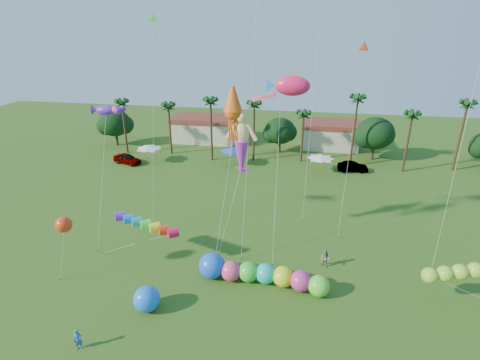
% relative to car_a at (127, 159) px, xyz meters
% --- Properties ---
extents(ground, '(160.00, 160.00, 0.00)m').
position_rel_car_a_xyz_m(ground, '(23.50, -34.77, -0.84)').
color(ground, '#285116').
rests_on(ground, ground).
extents(tree_line, '(69.46, 8.91, 11.00)m').
position_rel_car_a_xyz_m(tree_line, '(27.07, 9.23, 3.44)').
color(tree_line, '#3A2819').
rests_on(tree_line, ground).
extents(buildings_row, '(35.00, 7.00, 4.00)m').
position_rel_car_a_xyz_m(buildings_row, '(20.41, 15.23, 1.16)').
color(buildings_row, beige).
rests_on(buildings_row, ground).
extents(tent_row, '(31.00, 4.00, 0.60)m').
position_rel_car_a_xyz_m(tent_row, '(17.50, 1.56, 1.91)').
color(tent_row, white).
rests_on(tent_row, ground).
extents(car_a, '(5.29, 3.36, 1.68)m').
position_rel_car_a_xyz_m(car_a, '(0.00, 0.00, 0.00)').
color(car_a, '#4C4C54').
rests_on(car_a, ground).
extents(car_b, '(4.67, 1.75, 1.52)m').
position_rel_car_a_xyz_m(car_b, '(36.68, 2.86, -0.08)').
color(car_b, '#4C4C54').
rests_on(car_b, ground).
extents(spectator_a, '(0.74, 0.66, 1.71)m').
position_rel_car_a_xyz_m(spectator_a, '(13.84, -36.71, 0.02)').
color(spectator_a, '#3360B4').
rests_on(spectator_a, ground).
extents(spectator_b, '(1.15, 1.11, 1.87)m').
position_rel_car_a_xyz_m(spectator_b, '(31.56, -23.60, 0.10)').
color(spectator_b, gray).
rests_on(spectator_b, ground).
extents(caterpillar_inflatable, '(11.88, 3.12, 2.42)m').
position_rel_car_a_xyz_m(caterpillar_inflatable, '(25.52, -27.12, 0.18)').
color(caterpillar_inflatable, '#F13F74').
rests_on(caterpillar_inflatable, ground).
extents(blue_ball, '(2.17, 2.17, 2.17)m').
position_rel_car_a_xyz_m(blue_ball, '(17.11, -32.07, 0.25)').
color(blue_ball, blue).
rests_on(blue_ball, ground).
extents(rainbow_tube, '(9.61, 3.84, 4.02)m').
position_rel_car_a_xyz_m(rainbow_tube, '(15.58, -25.77, 2.71)').
color(rainbow_tube, '#D61743').
rests_on(rainbow_tube, ground).
extents(green_worm, '(10.25, 2.02, 3.53)m').
position_rel_car_a_xyz_m(green_worm, '(39.65, -27.18, 1.90)').
color(green_worm, '#92D22E').
rests_on(green_worm, ground).
extents(orange_ball_kite, '(1.81, 1.76, 6.15)m').
position_rel_car_a_xyz_m(orange_ball_kite, '(8.55, -29.04, 4.58)').
color(orange_ball_kite, '#EE3C13').
rests_on(orange_ball_kite, ground).
extents(merman_kite, '(3.23, 4.81, 13.21)m').
position_rel_car_a_xyz_m(merman_kite, '(22.77, -19.81, 9.44)').
color(merman_kite, '#EAC985').
rests_on(merman_kite, ground).
extents(fish_kite, '(5.12, 6.36, 17.42)m').
position_rel_car_a_xyz_m(fish_kite, '(27.41, -19.21, 15.55)').
color(fish_kite, '#FE1C5B').
rests_on(fish_kite, ground).
extents(squid_kite, '(2.39, 4.91, 16.76)m').
position_rel_car_a_xyz_m(squid_kite, '(22.35, -21.93, 13.52)').
color(squid_kite, '#EF5C13').
rests_on(squid_kite, ground).
extents(lobster_kite, '(3.41, 5.21, 14.40)m').
position_rel_car_a_xyz_m(lobster_kite, '(9.17, -20.62, 12.89)').
color(lobster_kite, purple).
rests_on(lobster_kite, ground).
extents(delta_kite_red, '(1.45, 3.88, 20.11)m').
position_rel_car_a_xyz_m(delta_kite_red, '(33.95, -14.49, 18.31)').
color(delta_kite_red, '#F04D1A').
rests_on(delta_kite_red, ground).
extents(delta_kite_green, '(1.13, 5.06, 22.77)m').
position_rel_car_a_xyz_m(delta_kite_green, '(12.37, -14.36, 20.81)').
color(delta_kite_green, '#41DE34').
rests_on(delta_kite_green, ground).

